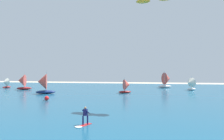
# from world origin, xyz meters

# --- Properties ---
(ocean) EXTENTS (160.00, 90.00, 0.10)m
(ocean) POSITION_xyz_m (0.00, 50.01, 0.05)
(ocean) COLOR navy
(ocean) RESTS_ON ground
(kitesurfer) EXTENTS (1.19, 2.03, 1.67)m
(kitesurfer) POSITION_xyz_m (-3.01, 16.68, 0.70)
(kitesurfer) COLOR red
(kitesurfer) RESTS_ON ocean
(sailboat_trailing) EXTENTS (3.44, 3.39, 3.87)m
(sailboat_trailing) POSITION_xyz_m (12.16, 60.46, 1.87)
(sailboat_trailing) COLOR white
(sailboat_trailing) RESTS_ON ocean
(sailboat_anchored_offshore) EXTENTS (4.34, 3.85, 4.87)m
(sailboat_anchored_offshore) POSITION_xyz_m (-34.07, 52.68, 2.33)
(sailboat_anchored_offshore) COLOR maroon
(sailboat_anchored_offshore) RESTS_ON ocean
(sailboat_center_horizon) EXTENTS (4.59, 4.11, 5.16)m
(sailboat_center_horizon) POSITION_xyz_m (-22.04, 42.87, 2.47)
(sailboat_center_horizon) COLOR navy
(sailboat_center_horizon) RESTS_ON ocean
(sailboat_near_shore) EXTENTS (4.87, 4.34, 5.44)m
(sailboat_near_shore) POSITION_xyz_m (6.25, 69.53, 2.59)
(sailboat_near_shore) COLOR silver
(sailboat_near_shore) RESTS_ON ocean
(sailboat_mid_right) EXTENTS (3.26, 2.91, 3.66)m
(sailboat_mid_right) POSITION_xyz_m (-3.72, 48.61, 1.77)
(sailboat_mid_right) COLOR maroon
(sailboat_mid_right) RESTS_ON ocean
(sailboat_far_left) EXTENTS (2.73, 3.11, 3.50)m
(sailboat_far_left) POSITION_xyz_m (-43.20, 57.46, 1.70)
(sailboat_far_left) COLOR maroon
(sailboat_far_left) RESTS_ON ocean
(marker_buoy) EXTENTS (0.77, 0.77, 0.77)m
(marker_buoy) POSITION_xyz_m (-15.27, 32.30, 0.48)
(marker_buoy) COLOR red
(marker_buoy) RESTS_ON ocean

